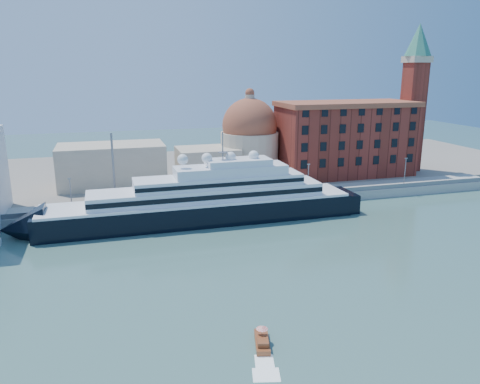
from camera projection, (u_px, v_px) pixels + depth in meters
name	position (u px, v px, depth m)	size (l,w,h in m)	color
ground	(230.00, 258.00, 89.74)	(400.00, 400.00, 0.00)	#376058
quay	(196.00, 204.00, 120.97)	(180.00, 10.00, 2.50)	gray
land	(173.00, 172.00, 159.08)	(260.00, 72.00, 2.00)	slate
quay_fence	(199.00, 202.00, 116.32)	(180.00, 0.10, 1.20)	slate
superyacht	(191.00, 205.00, 109.07)	(82.71, 11.47, 24.72)	black
water_taxi	(262.00, 341.00, 61.16)	(3.09, 5.68, 2.56)	brown
warehouse	(345.00, 138.00, 148.56)	(43.00, 19.00, 23.25)	maroon
campanile	(414.00, 89.00, 151.23)	(8.40, 8.40, 47.00)	maroon
church	(201.00, 151.00, 142.24)	(66.00, 18.00, 25.50)	beige
lamp_posts	(145.00, 176.00, 113.73)	(120.80, 2.40, 18.00)	slate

